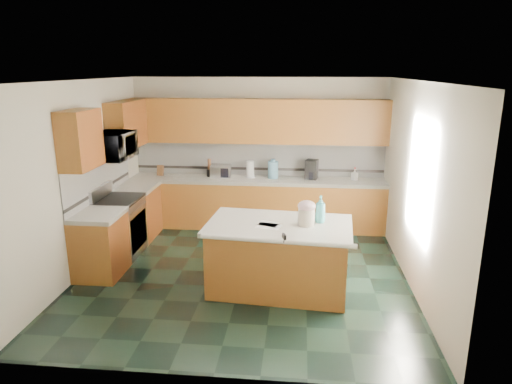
# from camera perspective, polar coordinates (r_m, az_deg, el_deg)

# --- Properties ---
(floor) EXTENTS (4.60, 4.60, 0.00)m
(floor) POSITION_cam_1_polar(r_m,az_deg,el_deg) (6.68, -1.60, -10.07)
(floor) COLOR black
(floor) RESTS_ON ground
(ceiling) EXTENTS (4.60, 4.60, 0.00)m
(ceiling) POSITION_cam_1_polar(r_m,az_deg,el_deg) (6.04, -1.79, 13.76)
(ceiling) COLOR white
(ceiling) RESTS_ON ground
(wall_back) EXTENTS (4.60, 0.04, 2.70)m
(wall_back) POSITION_cam_1_polar(r_m,az_deg,el_deg) (8.48, 0.30, 5.03)
(wall_back) COLOR beige
(wall_back) RESTS_ON ground
(wall_front) EXTENTS (4.60, 0.04, 2.70)m
(wall_front) POSITION_cam_1_polar(r_m,az_deg,el_deg) (4.04, -5.88, -6.75)
(wall_front) COLOR beige
(wall_front) RESTS_ON ground
(wall_left) EXTENTS (0.04, 4.60, 2.70)m
(wall_left) POSITION_cam_1_polar(r_m,az_deg,el_deg) (6.91, -21.17, 1.61)
(wall_left) COLOR beige
(wall_left) RESTS_ON ground
(wall_right) EXTENTS (0.04, 4.60, 2.70)m
(wall_right) POSITION_cam_1_polar(r_m,az_deg,el_deg) (6.36, 19.51, 0.67)
(wall_right) COLOR beige
(wall_right) RESTS_ON ground
(back_base_cab) EXTENTS (4.60, 0.60, 0.86)m
(back_base_cab) POSITION_cam_1_polar(r_m,az_deg,el_deg) (8.38, 0.08, -1.56)
(back_base_cab) COLOR #4F210C
(back_base_cab) RESTS_ON ground
(back_countertop) EXTENTS (4.60, 0.64, 0.06)m
(back_countertop) POSITION_cam_1_polar(r_m,az_deg,el_deg) (8.26, 0.09, 1.49)
(back_countertop) COLOR white
(back_countertop) RESTS_ON back_base_cab
(back_upper_cab) EXTENTS (4.60, 0.33, 0.78)m
(back_upper_cab) POSITION_cam_1_polar(r_m,az_deg,el_deg) (8.21, 0.18, 8.85)
(back_upper_cab) COLOR #4F210C
(back_upper_cab) RESTS_ON wall_back
(back_backsplash) EXTENTS (4.60, 0.02, 0.63)m
(back_backsplash) POSITION_cam_1_polar(r_m,az_deg,el_deg) (8.47, 0.27, 4.22)
(back_backsplash) COLOR silver
(back_backsplash) RESTS_ON back_countertop
(back_accent_band) EXTENTS (4.60, 0.01, 0.05)m
(back_accent_band) POSITION_cam_1_polar(r_m,az_deg,el_deg) (8.50, 0.27, 2.93)
(back_accent_band) COLOR black
(back_accent_band) RESTS_ON back_countertop
(left_base_cab_rear) EXTENTS (0.60, 0.82, 0.86)m
(left_base_cab_rear) POSITION_cam_1_polar(r_m,az_deg,el_deg) (8.16, -14.55, -2.55)
(left_base_cab_rear) COLOR #4F210C
(left_base_cab_rear) RESTS_ON ground
(left_counter_rear) EXTENTS (0.64, 0.82, 0.06)m
(left_counter_rear) POSITION_cam_1_polar(r_m,az_deg,el_deg) (8.03, -14.77, 0.57)
(left_counter_rear) COLOR white
(left_counter_rear) RESTS_ON left_base_cab_rear
(left_base_cab_front) EXTENTS (0.60, 0.72, 0.86)m
(left_base_cab_front) POSITION_cam_1_polar(r_m,az_deg,el_deg) (6.83, -18.90, -6.43)
(left_base_cab_front) COLOR #4F210C
(left_base_cab_front) RESTS_ON ground
(left_counter_front) EXTENTS (0.64, 0.72, 0.06)m
(left_counter_front) POSITION_cam_1_polar(r_m,az_deg,el_deg) (6.68, -19.23, -2.76)
(left_counter_front) COLOR white
(left_counter_front) RESTS_ON left_base_cab_front
(left_backsplash) EXTENTS (0.02, 2.30, 0.63)m
(left_backsplash) POSITION_cam_1_polar(r_m,az_deg,el_deg) (7.40, -18.99, 1.75)
(left_backsplash) COLOR silver
(left_backsplash) RESTS_ON wall_left
(left_accent_band) EXTENTS (0.01, 2.30, 0.05)m
(left_accent_band) POSITION_cam_1_polar(r_m,az_deg,el_deg) (7.44, -18.82, 0.29)
(left_accent_band) COLOR black
(left_accent_band) RESTS_ON wall_left
(left_upper_cab_rear) EXTENTS (0.33, 1.09, 0.78)m
(left_upper_cab_rear) POSITION_cam_1_polar(r_m,az_deg,el_deg) (8.01, -15.86, 8.12)
(left_upper_cab_rear) COLOR #4F210C
(left_upper_cab_rear) RESTS_ON wall_left
(left_upper_cab_front) EXTENTS (0.33, 0.72, 0.78)m
(left_upper_cab_front) POSITION_cam_1_polar(r_m,az_deg,el_deg) (6.51, -21.13, 6.13)
(left_upper_cab_front) COLOR #4F210C
(left_upper_cab_front) RESTS_ON wall_left
(range_body) EXTENTS (0.60, 0.76, 0.88)m
(range_body) POSITION_cam_1_polar(r_m,az_deg,el_deg) (7.46, -16.60, -4.31)
(range_body) COLOR #B7B7BC
(range_body) RESTS_ON ground
(range_oven_door) EXTENTS (0.02, 0.68, 0.55)m
(range_oven_door) POSITION_cam_1_polar(r_m,az_deg,el_deg) (7.37, -14.48, -4.73)
(range_oven_door) COLOR black
(range_oven_door) RESTS_ON range_body
(range_cooktop) EXTENTS (0.62, 0.78, 0.04)m
(range_cooktop) POSITION_cam_1_polar(r_m,az_deg,el_deg) (7.32, -16.87, -0.92)
(range_cooktop) COLOR black
(range_cooktop) RESTS_ON range_body
(range_handle) EXTENTS (0.02, 0.66, 0.02)m
(range_handle) POSITION_cam_1_polar(r_m,az_deg,el_deg) (7.24, -14.46, -1.91)
(range_handle) COLOR #B7B7BC
(range_handle) RESTS_ON range_body
(range_backguard) EXTENTS (0.06, 0.76, 0.18)m
(range_backguard) POSITION_cam_1_polar(r_m,az_deg,el_deg) (7.39, -18.81, 0.04)
(range_backguard) COLOR #B7B7BC
(range_backguard) RESTS_ON range_body
(microwave) EXTENTS (0.50, 0.73, 0.41)m
(microwave) POSITION_cam_1_polar(r_m,az_deg,el_deg) (7.14, -17.39, 5.51)
(microwave) COLOR #B7B7BC
(microwave) RESTS_ON wall_left
(island_base) EXTENTS (1.83, 1.15, 0.86)m
(island_base) POSITION_cam_1_polar(r_m,az_deg,el_deg) (6.08, 2.86, -8.31)
(island_base) COLOR #4F210C
(island_base) RESTS_ON ground
(island_top) EXTENTS (1.94, 1.25, 0.06)m
(island_top) POSITION_cam_1_polar(r_m,az_deg,el_deg) (5.91, 2.92, -4.22)
(island_top) COLOR white
(island_top) RESTS_ON island_base
(island_bullnose) EXTENTS (1.85, 0.22, 0.06)m
(island_bullnose) POSITION_cam_1_polar(r_m,az_deg,el_deg) (5.39, 2.63, -6.16)
(island_bullnose) COLOR white
(island_bullnose) RESTS_ON island_base
(treat_jar) EXTENTS (0.25, 0.25, 0.22)m
(treat_jar) POSITION_cam_1_polar(r_m,az_deg,el_deg) (5.83, 6.32, -3.10)
(treat_jar) COLOR beige
(treat_jar) RESTS_ON island_top
(treat_jar_lid) EXTENTS (0.23, 0.23, 0.14)m
(treat_jar_lid) POSITION_cam_1_polar(r_m,az_deg,el_deg) (5.79, 6.36, -1.76)
(treat_jar_lid) COLOR #C9A0A8
(treat_jar_lid) RESTS_ON treat_jar
(treat_jar_knob) EXTENTS (0.07, 0.03, 0.03)m
(treat_jar_knob) POSITION_cam_1_polar(r_m,az_deg,el_deg) (5.78, 6.38, -1.30)
(treat_jar_knob) COLOR tan
(treat_jar_knob) RESTS_ON treat_jar_lid
(treat_jar_knob_end_l) EXTENTS (0.04, 0.04, 0.04)m
(treat_jar_knob_end_l) POSITION_cam_1_polar(r_m,az_deg,el_deg) (5.78, 6.00, -1.29)
(treat_jar_knob_end_l) COLOR tan
(treat_jar_knob_end_l) RESTS_ON treat_jar_lid
(treat_jar_knob_end_r) EXTENTS (0.04, 0.04, 0.04)m
(treat_jar_knob_end_r) POSITION_cam_1_polar(r_m,az_deg,el_deg) (5.78, 6.75, -1.31)
(treat_jar_knob_end_r) COLOR tan
(treat_jar_knob_end_r) RESTS_ON treat_jar_lid
(soap_bottle_island) EXTENTS (0.16, 0.16, 0.35)m
(soap_bottle_island) POSITION_cam_1_polar(r_m,az_deg,el_deg) (5.94, 8.06, -2.14)
(soap_bottle_island) COLOR teal
(soap_bottle_island) RESTS_ON island_top
(paper_sheet_a) EXTENTS (0.35, 0.30, 0.00)m
(paper_sheet_a) POSITION_cam_1_polar(r_m,az_deg,el_deg) (5.79, 1.62, -4.28)
(paper_sheet_a) COLOR white
(paper_sheet_a) RESTS_ON island_top
(paper_sheet_b) EXTENTS (0.32, 0.28, 0.00)m
(paper_sheet_b) POSITION_cam_1_polar(r_m,az_deg,el_deg) (5.87, 1.51, -4.00)
(paper_sheet_b) COLOR white
(paper_sheet_b) RESTS_ON island_top
(clamp_body) EXTENTS (0.06, 0.10, 0.09)m
(clamp_body) POSITION_cam_1_polar(r_m,az_deg,el_deg) (5.39, 3.53, -5.72)
(clamp_body) COLOR black
(clamp_body) RESTS_ON island_top
(clamp_handle) EXTENTS (0.02, 0.07, 0.02)m
(clamp_handle) POSITION_cam_1_polar(r_m,az_deg,el_deg) (5.35, 3.50, -6.13)
(clamp_handle) COLOR black
(clamp_handle) RESTS_ON island_top
(knife_block) EXTENTS (0.11, 0.15, 0.21)m
(knife_block) POSITION_cam_1_polar(r_m,az_deg,el_deg) (8.64, -11.86, 2.64)
(knife_block) COLOR #472814
(knife_block) RESTS_ON back_countertop
(utensil_crock) EXTENTS (0.11, 0.11, 0.13)m
(utensil_crock) POSITION_cam_1_polar(r_m,az_deg,el_deg) (8.44, -5.83, 2.39)
(utensil_crock) COLOR black
(utensil_crock) RESTS_ON back_countertop
(utensil_bundle) EXTENTS (0.06, 0.06, 0.20)m
(utensil_bundle) POSITION_cam_1_polar(r_m,az_deg,el_deg) (8.41, -5.86, 3.49)
(utensil_bundle) COLOR #472814
(utensil_bundle) RESTS_ON utensil_crock
(toaster_oven) EXTENTS (0.38, 0.28, 0.21)m
(toaster_oven) POSITION_cam_1_polar(r_m,az_deg,el_deg) (8.37, -4.45, 2.58)
(toaster_oven) COLOR #B7B7BC
(toaster_oven) RESTS_ON back_countertop
(toaster_oven_door) EXTENTS (0.33, 0.01, 0.17)m
(toaster_oven_door) POSITION_cam_1_polar(r_m,az_deg,el_deg) (8.26, -4.59, 2.40)
(toaster_oven_door) COLOR black
(toaster_oven_door) RESTS_ON toaster_oven
(paper_towel) EXTENTS (0.14, 0.14, 0.30)m
(paper_towel) POSITION_cam_1_polar(r_m,az_deg,el_deg) (8.33, -0.72, 2.89)
(paper_towel) COLOR white
(paper_towel) RESTS_ON back_countertop
(paper_towel_base) EXTENTS (0.20, 0.20, 0.01)m
(paper_towel_base) POSITION_cam_1_polar(r_m,az_deg,el_deg) (8.36, -0.72, 1.92)
(paper_towel_base) COLOR #B7B7BC
(paper_towel_base) RESTS_ON back_countertop
(water_jug) EXTENTS (0.19, 0.19, 0.31)m
(water_jug) POSITION_cam_1_polar(r_m,az_deg,el_deg) (8.26, 2.14, 2.78)
(water_jug) COLOR #5B8FAC
(water_jug) RESTS_ON back_countertop
(water_jug_neck) EXTENTS (0.09, 0.09, 0.04)m
(water_jug_neck) POSITION_cam_1_polar(r_m,az_deg,el_deg) (8.22, 2.15, 3.97)
(water_jug_neck) COLOR #5B8FAC
(water_jug_neck) RESTS_ON water_jug
(coffee_maker) EXTENTS (0.25, 0.27, 0.35)m
(coffee_maker) POSITION_cam_1_polar(r_m,az_deg,el_deg) (8.26, 6.98, 2.83)
(coffee_maker) COLOR black
(coffee_maker) RESTS_ON back_countertop
(coffee_carafe) EXTENTS (0.14, 0.14, 0.14)m
(coffee_carafe) POSITION_cam_1_polar(r_m,az_deg,el_deg) (8.23, 6.96, 2.06)
(coffee_carafe) COLOR black
(coffee_carafe) RESTS_ON back_countertop
(soap_bottle_back) EXTENTS (0.13, 0.13, 0.20)m
(soap_bottle_back) POSITION_cam_1_polar(r_m,az_deg,el_deg) (8.30, 12.22, 2.14)
(soap_bottle_back) COLOR white
(soap_bottle_back) RESTS_ON back_countertop
(soap_back_cap) EXTENTS (0.02, 0.02, 0.03)m
(soap_back_cap) POSITION_cam_1_polar(r_m,az_deg,el_deg) (8.28, 12.27, 2.92)
(soap_back_cap) COLOR red
(soap_back_cap) RESTS_ON soap_bottle_back
(window_light_proxy) EXTENTS (0.02, 1.40, 1.10)m
(window_light_proxy) POSITION_cam_1_polar(r_m,az_deg,el_deg) (6.13, 19.79, 1.56)
(window_light_proxy) COLOR white
(window_light_proxy) RESTS_ON wall_right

